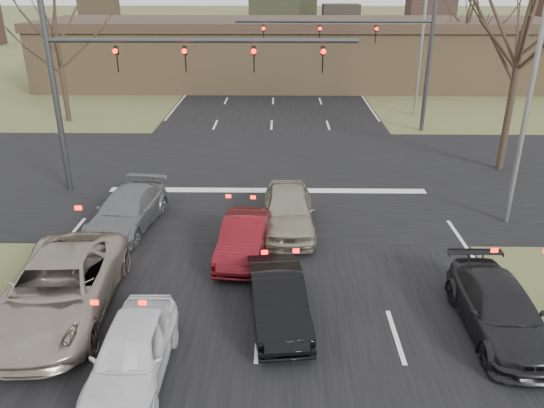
{
  "coord_description": "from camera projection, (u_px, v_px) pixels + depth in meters",
  "views": [
    {
      "loc": [
        0.53,
        -8.1,
        8.4
      ],
      "look_at": [
        0.29,
        6.89,
        2.0
      ],
      "focal_mm": 35.0,
      "sensor_mm": 36.0,
      "label": 1
    }
  ],
  "objects": [
    {
      "name": "car_white_sedan",
      "position": [
        132.0,
        352.0,
        11.88
      ],
      "size": [
        1.6,
        3.95,
        1.34
      ],
      "primitive_type": "imported",
      "rotation": [
        0.0,
        0.0,
        0.0
      ],
      "color": "silver",
      "rests_on": "ground"
    },
    {
      "name": "car_black_hatch",
      "position": [
        278.0,
        299.0,
        13.9
      ],
      "size": [
        1.84,
        4.07,
        1.3
      ],
      "primitive_type": "imported",
      "rotation": [
        0.0,
        0.0,
        0.12
      ],
      "color": "black",
      "rests_on": "ground"
    },
    {
      "name": "car_red_ahead",
      "position": [
        244.0,
        238.0,
        17.16
      ],
      "size": [
        1.74,
        4.02,
        1.29
      ],
      "primitive_type": "imported",
      "rotation": [
        0.0,
        0.0,
        -0.1
      ],
      "color": "#550C12",
      "rests_on": "ground"
    },
    {
      "name": "car_charcoal_sedan",
      "position": [
        500.0,
        310.0,
        13.44
      ],
      "size": [
        1.82,
        4.45,
        1.29
      ],
      "primitive_type": "imported",
      "rotation": [
        0.0,
        0.0,
        -0.0
      ],
      "color": "black",
      "rests_on": "ground"
    },
    {
      "name": "streetlight_right_far",
      "position": [
        421.0,
        27.0,
        33.25
      ],
      "size": [
        2.34,
        0.25,
        10.0
      ],
      "color": "gray",
      "rests_on": "ground"
    },
    {
      "name": "car_silver_suv",
      "position": [
        59.0,
        289.0,
        14.04
      ],
      "size": [
        3.03,
        6.0,
        1.63
      ],
      "primitive_type": "imported",
      "rotation": [
        0.0,
        0.0,
        0.06
      ],
      "color": "gray",
      "rests_on": "ground"
    },
    {
      "name": "mast_arm_far",
      "position": [
        381.0,
        43.0,
        29.84
      ],
      "size": [
        11.12,
        0.24,
        8.0
      ],
      "color": "#383A3D",
      "rests_on": "ground"
    },
    {
      "name": "car_grey_ahead",
      "position": [
        128.0,
        210.0,
        19.15
      ],
      "size": [
        2.46,
        4.84,
        1.34
      ],
      "primitive_type": "imported",
      "rotation": [
        0.0,
        0.0,
        -0.13
      ],
      "color": "slate",
      "rests_on": "ground"
    },
    {
      "name": "car_silver_ahead",
      "position": [
        288.0,
        210.0,
        18.91
      ],
      "size": [
        1.86,
        4.56,
        1.55
      ],
      "primitive_type": "imported",
      "rotation": [
        0.0,
        0.0,
        0.01
      ],
      "color": "gray",
      "rests_on": "ground"
    },
    {
      "name": "mast_arm_near",
      "position": [
        134.0,
        70.0,
        20.79
      ],
      "size": [
        12.12,
        0.24,
        8.0
      ],
      "color": "#383A3D",
      "rests_on": "ground"
    },
    {
      "name": "road_cross",
      "position": [
        268.0,
        175.0,
        24.54
      ],
      "size": [
        200.0,
        14.0,
        0.02
      ],
      "primitive_type": "cube",
      "color": "black",
      "rests_on": "ground"
    },
    {
      "name": "streetlight_right_near",
      "position": [
        529.0,
        70.0,
        17.63
      ],
      "size": [
        2.34,
        0.25,
        10.0
      ],
      "color": "gray",
      "rests_on": "ground"
    },
    {
      "name": "building",
      "position": [
        298.0,
        52.0,
        44.62
      ],
      "size": [
        42.4,
        10.4,
        5.3
      ],
      "color": "olive",
      "rests_on": "ground"
    },
    {
      "name": "road_main",
      "position": [
        276.0,
        51.0,
        65.92
      ],
      "size": [
        14.0,
        300.0,
        0.02
      ],
      "primitive_type": "cube",
      "color": "black",
      "rests_on": "ground"
    }
  ]
}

